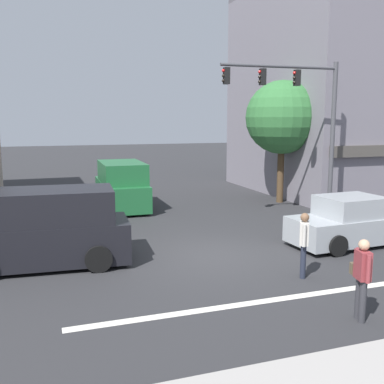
{
  "coord_description": "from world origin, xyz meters",
  "views": [
    {
      "loc": [
        -4.77,
        -11.87,
        3.98
      ],
      "look_at": [
        0.02,
        2.0,
        1.6
      ],
      "focal_mm": 42.0,
      "sensor_mm": 36.0,
      "label": 1
    }
  ],
  "objects_px": {
    "street_tree": "(282,118)",
    "pedestrian_foreground_with_bag": "(362,274)",
    "pedestrian_mid_crossing": "(304,241)",
    "sedan_waiting_far": "(352,223)",
    "van_crossing_leftbound": "(46,230)",
    "traffic_light_mast": "(304,111)",
    "van_crossing_rightbound": "(122,186)"
  },
  "relations": [
    {
      "from": "van_crossing_leftbound",
      "to": "van_crossing_rightbound",
      "type": "relative_size",
      "value": 1.02
    },
    {
      "from": "street_tree",
      "to": "traffic_light_mast",
      "type": "distance_m",
      "value": 3.75
    },
    {
      "from": "traffic_light_mast",
      "to": "van_crossing_leftbound",
      "type": "height_order",
      "value": "traffic_light_mast"
    },
    {
      "from": "van_crossing_leftbound",
      "to": "pedestrian_mid_crossing",
      "type": "height_order",
      "value": "van_crossing_leftbound"
    },
    {
      "from": "street_tree",
      "to": "van_crossing_rightbound",
      "type": "bearing_deg",
      "value": 172.4
    },
    {
      "from": "van_crossing_leftbound",
      "to": "van_crossing_rightbound",
      "type": "distance_m",
      "value": 8.12
    },
    {
      "from": "pedestrian_foreground_with_bag",
      "to": "traffic_light_mast",
      "type": "bearing_deg",
      "value": 64.65
    },
    {
      "from": "street_tree",
      "to": "pedestrian_foreground_with_bag",
      "type": "distance_m",
      "value": 13.39
    },
    {
      "from": "sedan_waiting_far",
      "to": "pedestrian_mid_crossing",
      "type": "relative_size",
      "value": 2.51
    },
    {
      "from": "pedestrian_foreground_with_bag",
      "to": "pedestrian_mid_crossing",
      "type": "distance_m",
      "value": 2.53
    },
    {
      "from": "street_tree",
      "to": "traffic_light_mast",
      "type": "bearing_deg",
      "value": -107.24
    },
    {
      "from": "traffic_light_mast",
      "to": "pedestrian_foreground_with_bag",
      "type": "height_order",
      "value": "traffic_light_mast"
    },
    {
      "from": "traffic_light_mast",
      "to": "pedestrian_foreground_with_bag",
      "type": "bearing_deg",
      "value": -115.35
    },
    {
      "from": "street_tree",
      "to": "van_crossing_rightbound",
      "type": "xyz_separation_m",
      "value": [
        -7.53,
        1.0,
        -3.05
      ]
    },
    {
      "from": "street_tree",
      "to": "pedestrian_mid_crossing",
      "type": "relative_size",
      "value": 3.48
    },
    {
      "from": "van_crossing_leftbound",
      "to": "pedestrian_mid_crossing",
      "type": "xyz_separation_m",
      "value": [
        6.12,
        -3.1,
        -0.06
      ]
    },
    {
      "from": "traffic_light_mast",
      "to": "pedestrian_foreground_with_bag",
      "type": "relative_size",
      "value": 3.71
    },
    {
      "from": "pedestrian_mid_crossing",
      "to": "pedestrian_foreground_with_bag",
      "type": "bearing_deg",
      "value": -96.79
    },
    {
      "from": "sedan_waiting_far",
      "to": "van_crossing_leftbound",
      "type": "distance_m",
      "value": 9.32
    },
    {
      "from": "pedestrian_mid_crossing",
      "to": "van_crossing_leftbound",
      "type": "bearing_deg",
      "value": 153.12
    },
    {
      "from": "pedestrian_foreground_with_bag",
      "to": "street_tree",
      "type": "bearing_deg",
      "value": 66.98
    },
    {
      "from": "traffic_light_mast",
      "to": "van_crossing_leftbound",
      "type": "xyz_separation_m",
      "value": [
        -9.8,
        -2.8,
        -3.3
      ]
    },
    {
      "from": "traffic_light_mast",
      "to": "pedestrian_foreground_with_bag",
      "type": "distance_m",
      "value": 9.89
    },
    {
      "from": "sedan_waiting_far",
      "to": "pedestrian_mid_crossing",
      "type": "xyz_separation_m",
      "value": [
        -3.14,
        -2.11,
        0.24
      ]
    },
    {
      "from": "sedan_waiting_far",
      "to": "pedestrian_foreground_with_bag",
      "type": "distance_m",
      "value": 5.76
    },
    {
      "from": "traffic_light_mast",
      "to": "van_crossing_leftbound",
      "type": "distance_m",
      "value": 10.71
    },
    {
      "from": "van_crossing_rightbound",
      "to": "pedestrian_foreground_with_bag",
      "type": "distance_m",
      "value": 13.21
    },
    {
      "from": "van_crossing_rightbound",
      "to": "sedan_waiting_far",
      "type": "bearing_deg",
      "value": -54.94
    },
    {
      "from": "traffic_light_mast",
      "to": "van_crossing_rightbound",
      "type": "bearing_deg",
      "value": 144.49
    },
    {
      "from": "van_crossing_rightbound",
      "to": "pedestrian_mid_crossing",
      "type": "relative_size",
      "value": 2.78
    },
    {
      "from": "street_tree",
      "to": "pedestrian_foreground_with_bag",
      "type": "relative_size",
      "value": 3.48
    },
    {
      "from": "traffic_light_mast",
      "to": "van_crossing_leftbound",
      "type": "bearing_deg",
      "value": -164.08
    }
  ]
}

